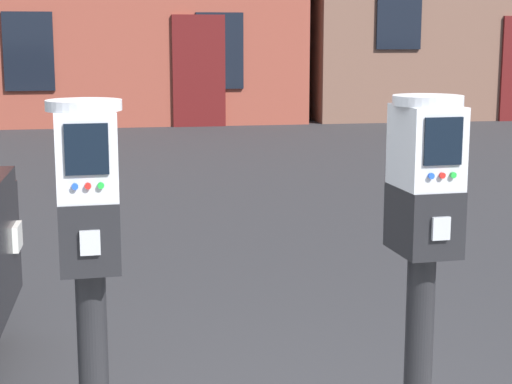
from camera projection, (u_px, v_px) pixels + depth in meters
The scene contains 2 objects.
parking_meter_near_kerb at pixel (89, 247), 2.47m from camera, with size 0.23×0.26×1.38m.
parking_meter_twin_adjacent at pixel (423, 233), 2.64m from camera, with size 0.23×0.26×1.38m.
Camera 1 is at (-0.25, -2.59, 1.70)m, focal length 59.36 mm.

